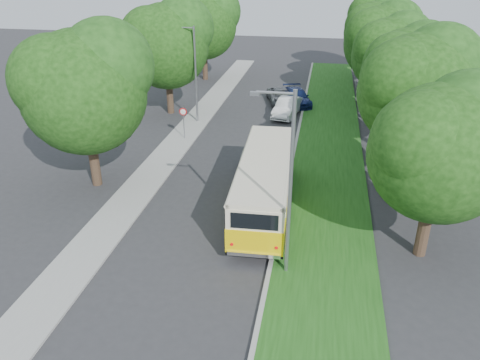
% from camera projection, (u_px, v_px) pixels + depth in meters
% --- Properties ---
extents(ground, '(120.00, 120.00, 0.00)m').
position_uv_depth(ground, '(203.00, 232.00, 22.99)').
color(ground, '#2D2D30').
rests_on(ground, ground).
extents(curb, '(0.20, 70.00, 0.15)m').
position_uv_depth(curb, '(286.00, 191.00, 26.79)').
color(curb, gray).
rests_on(curb, ground).
extents(grass_verge, '(4.50, 70.00, 0.13)m').
position_uv_depth(grass_verge, '(327.00, 195.00, 26.41)').
color(grass_verge, '#1B4A13').
rests_on(grass_verge, ground).
extents(sidewalk, '(2.20, 70.00, 0.12)m').
position_uv_depth(sidewalk, '(147.00, 180.00, 28.16)').
color(sidewalk, gray).
rests_on(sidewalk, ground).
extents(treeline, '(24.27, 41.91, 9.46)m').
position_uv_depth(treeline, '(299.00, 46.00, 35.79)').
color(treeline, '#332319').
rests_on(treeline, ground).
extents(lamppost_near, '(1.71, 0.16, 8.00)m').
position_uv_depth(lamppost_near, '(288.00, 181.00, 18.18)').
color(lamppost_near, gray).
rests_on(lamppost_near, ground).
extents(lamppost_far, '(1.71, 0.16, 7.50)m').
position_uv_depth(lamppost_far, '(194.00, 71.00, 36.09)').
color(lamppost_far, gray).
rests_on(lamppost_far, ground).
extents(warning_sign, '(0.56, 0.10, 2.50)m').
position_uv_depth(warning_sign, '(183.00, 118.00, 33.56)').
color(warning_sign, gray).
rests_on(warning_sign, ground).
extents(vintage_bus, '(3.06, 10.30, 3.03)m').
position_uv_depth(vintage_bus, '(265.00, 185.00, 24.29)').
color(vintage_bus, yellow).
rests_on(vintage_bus, ground).
extents(car_silver, '(2.56, 4.35, 1.39)m').
position_uv_depth(car_silver, '(254.00, 164.00, 28.71)').
color(car_silver, '#A0A0A5').
rests_on(car_silver, ground).
extents(car_white, '(2.31, 4.73, 1.49)m').
position_uv_depth(car_white, '(287.00, 107.00, 39.02)').
color(car_white, white).
rests_on(car_white, ground).
extents(car_blue, '(3.29, 5.13, 1.38)m').
position_uv_depth(car_blue, '(297.00, 97.00, 42.00)').
color(car_blue, navy).
rests_on(car_blue, ground).
extents(car_grey, '(3.21, 4.93, 1.26)m').
position_uv_depth(car_grey, '(281.00, 96.00, 42.49)').
color(car_grey, '#595D61').
rests_on(car_grey, ground).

